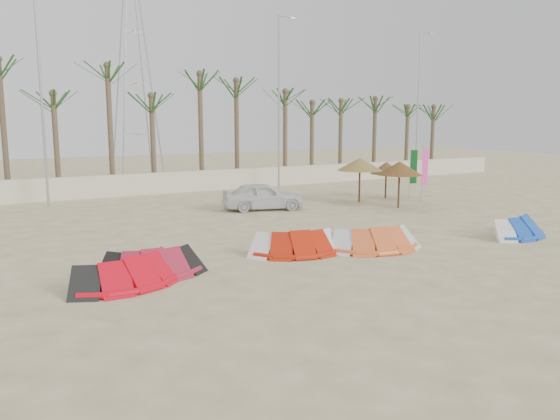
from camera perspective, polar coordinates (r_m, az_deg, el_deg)
ground at (r=15.07m, az=11.60°, el=-8.11°), size 120.00×120.00×0.00m
boundary_wall at (r=34.29m, az=-13.51°, el=2.69°), size 60.00×0.30×1.30m
palm_line at (r=35.76m, az=-13.53°, el=12.25°), size 52.00×4.00×7.70m
lamp_b at (r=30.94m, az=-23.62°, el=10.98°), size 1.25×0.14×11.00m
lamp_c at (r=35.44m, az=-0.07°, el=11.44°), size 1.25×0.14×11.00m
lamp_d at (r=42.71m, az=14.28°, el=10.80°), size 1.25×0.14×11.00m
pylon at (r=40.37m, az=-14.56°, el=2.68°), size 3.00×3.00×14.00m
kite_red_left at (r=15.82m, az=-15.60°, el=-5.85°), size 3.82×2.49×0.90m
kite_red_mid at (r=16.48m, az=-13.52°, el=-5.16°), size 3.16×1.77×0.90m
kite_red_right at (r=18.63m, az=1.39°, el=-3.22°), size 3.50×2.14×0.90m
kite_orange at (r=19.45m, az=9.46°, el=-2.81°), size 3.52×2.06×0.90m
kite_blue at (r=23.34m, az=23.16°, el=-1.42°), size 3.38×2.16×0.90m
parasol_left at (r=30.37m, az=8.35°, el=4.76°), size 2.51×2.51×2.45m
parasol_mid at (r=28.60m, az=12.38°, el=4.28°), size 2.33×2.33×2.41m
parasol_right at (r=32.18m, az=11.05°, el=4.34°), size 1.85×1.85×2.12m
flag_pink at (r=31.03m, az=14.86°, el=4.23°), size 0.45×0.04×3.16m
flag_green at (r=32.36m, az=13.66°, el=4.27°), size 0.44×0.15×2.97m
car at (r=27.56m, az=-1.81°, el=1.46°), size 4.38×2.72×1.39m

